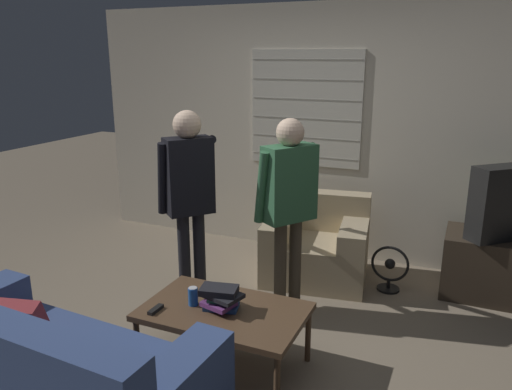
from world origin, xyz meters
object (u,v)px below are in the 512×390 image
(tv, at_px, (510,202))
(book_stack, at_px, (220,298))
(couch_blue, at_px, (46,380))
(spare_remote, at_px, (156,309))
(soda_can, at_px, (193,296))
(floor_fan, at_px, (390,269))
(coffee_table, at_px, (224,314))
(person_right_standing, at_px, (288,193))
(person_left_standing, at_px, (189,186))
(armchair_beige, at_px, (317,246))

(tv, height_order, book_stack, tv)
(couch_blue, height_order, spare_remote, couch_blue)
(soda_can, distance_m, floor_fan, 1.97)
(tv, bearing_deg, couch_blue, 6.78)
(book_stack, bearing_deg, coffee_table, 34.09)
(person_right_standing, relative_size, floor_fan, 3.79)
(coffee_table, distance_m, spare_remote, 0.45)
(floor_fan, bearing_deg, person_right_standing, -135.06)
(tv, relative_size, person_right_standing, 0.42)
(couch_blue, relative_size, floor_fan, 4.47)
(person_left_standing, bearing_deg, floor_fan, -17.50)
(armchair_beige, relative_size, book_stack, 3.51)
(couch_blue, xyz_separation_m, coffee_table, (0.64, 0.91, 0.09))
(tv, bearing_deg, armchair_beige, -35.23)
(tv, relative_size, floor_fan, 1.59)
(person_left_standing, relative_size, soda_can, 13.05)
(tv, xyz_separation_m, spare_remote, (-2.12, -2.07, -0.42))
(spare_remote, bearing_deg, tv, 45.69)
(spare_remote, bearing_deg, person_right_standing, 66.93)
(couch_blue, relative_size, coffee_table, 1.76)
(person_left_standing, height_order, spare_remote, person_left_standing)
(person_right_standing, distance_m, spare_remote, 1.34)
(couch_blue, distance_m, armchair_beige, 2.68)
(spare_remote, bearing_deg, couch_blue, -107.94)
(person_left_standing, xyz_separation_m, floor_fan, (1.48, 0.93, -0.83))
(couch_blue, height_order, tv, tv)
(book_stack, bearing_deg, spare_remote, -152.77)
(book_stack, bearing_deg, person_left_standing, 132.41)
(coffee_table, height_order, tv, tv)
(soda_can, height_order, floor_fan, soda_can)
(person_right_standing, bearing_deg, coffee_table, -153.47)
(book_stack, xyz_separation_m, floor_fan, (0.84, 1.63, -0.31))
(person_left_standing, height_order, book_stack, person_left_standing)
(coffee_table, bearing_deg, person_right_standing, 83.06)
(book_stack, relative_size, soda_can, 2.35)
(person_right_standing, height_order, soda_can, person_right_standing)
(person_right_standing, height_order, book_stack, person_right_standing)
(person_left_standing, bearing_deg, tv, -23.35)
(couch_blue, xyz_separation_m, floor_fan, (1.47, 2.53, -0.10))
(couch_blue, distance_m, spare_remote, 0.76)
(soda_can, bearing_deg, person_left_standing, 121.64)
(armchair_beige, bearing_deg, tv, 179.07)
(armchair_beige, distance_m, spare_remote, 1.94)
(tv, distance_m, floor_fan, 1.15)
(armchair_beige, relative_size, person_right_standing, 0.65)
(couch_blue, xyz_separation_m, person_right_standing, (0.75, 1.82, 0.70))
(coffee_table, xyz_separation_m, floor_fan, (0.83, 1.62, -0.19))
(soda_can, bearing_deg, armchair_beige, 78.24)
(person_right_standing, bearing_deg, armchair_beige, 31.36)
(book_stack, distance_m, spare_remote, 0.43)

